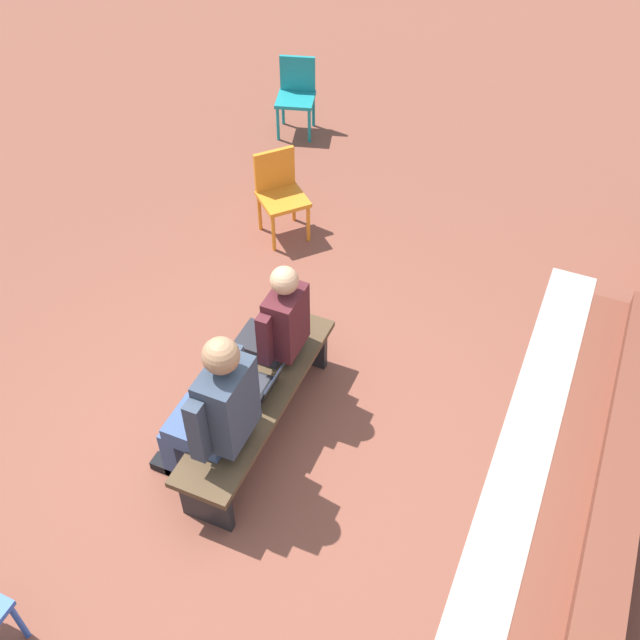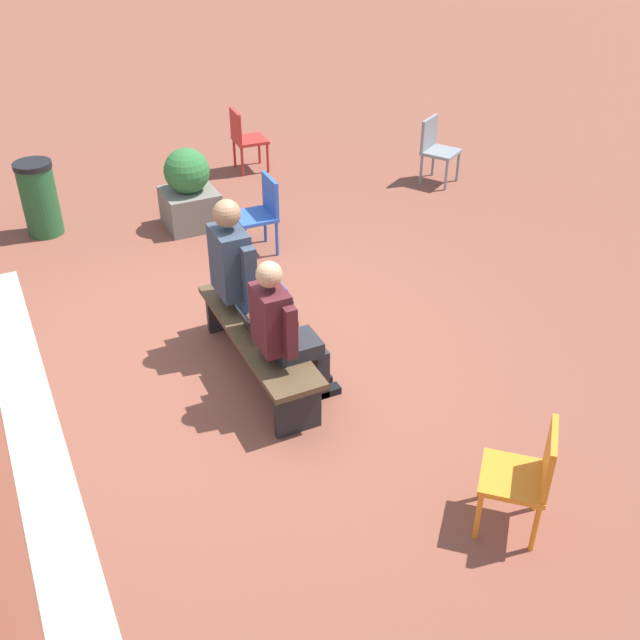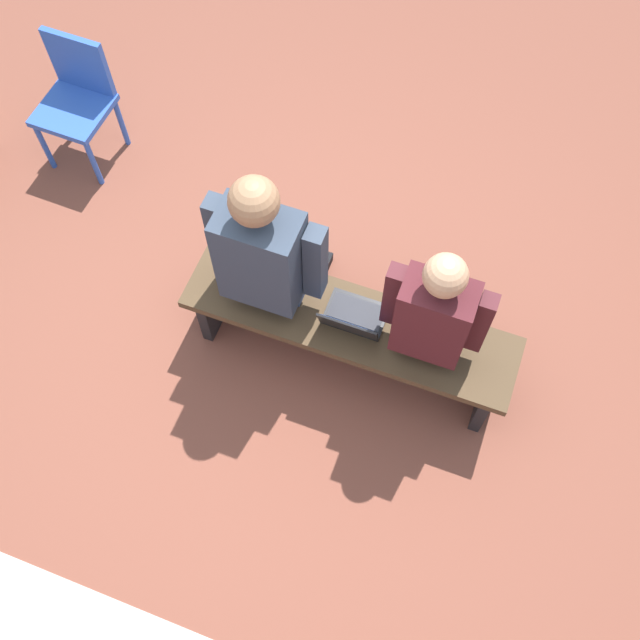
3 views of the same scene
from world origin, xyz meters
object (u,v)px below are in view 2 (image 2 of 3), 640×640
Objects in this scene: person_adult at (244,272)px; plastic_chair_near_bench_left at (436,146)px; person_student at (284,329)px; litter_bin at (39,198)px; bench at (258,340)px; plastic_chair_near_bench_right at (261,210)px; plastic_chair_foreground at (244,136)px; laptop at (257,327)px; plastic_chair_by_pillar at (527,473)px; planter at (189,191)px.

person_adult is 4.37m from plastic_chair_near_bench_left.
person_student is 4.21m from litter_bin.
litter_bin reaches higher than plastic_chair_near_bench_left.
bench is 0.61m from person_adult.
bench is at bearing 170.94° from person_adult.
litter_bin is (3.59, 1.22, 0.08)m from bench.
plastic_chair_near_bench_right is at bearing -22.79° from bench.
person_adult is 4.20m from plastic_chair_foreground.
litter_bin is at bearing 18.52° from laptop.
bench is at bearing -33.09° from laptop.
laptop is at bearing 128.78° from plastic_chair_near_bench_left.
bench is 2.14× the size of plastic_chair_by_pillar.
plastic_chair_near_bench_right is at bearing -125.10° from litter_bin.
litter_bin reaches higher than laptop.
plastic_chair_foreground is 0.98× the size of litter_bin.
person_adult is 1.68× the size of litter_bin.
plastic_chair_near_bench_left is (2.94, -3.67, 0.13)m from bench.
planter reaches higher than plastic_chair_foreground.
plastic_chair_near_bench_right is 1.07m from planter.
plastic_chair_by_pillar reaches higher than laptop.
person_student is at bearing -171.07° from bench.
person_adult is at bearing 159.25° from plastic_chair_foreground.
person_student is 0.88m from person_adult.
litter_bin reaches higher than bench.
laptop is at bearing 146.91° from bench.
person_adult is 1.53× the size of planter.
laptop is at bearing 169.87° from person_adult.
planter is (3.06, -0.37, -0.06)m from laptop.
litter_bin is at bearing 20.04° from plastic_chair_by_pillar.
person_adult is 1.86m from plastic_chair_near_bench_right.
plastic_chair_by_pillar is at bearing -157.63° from laptop.
bench is 2.09× the size of litter_bin.
person_adult is 1.72× the size of plastic_chair_near_bench_right.
plastic_chair_foreground is 1.79m from planter.
plastic_chair_by_pillar is (-2.29, -0.94, -0.02)m from laptop.
plastic_chair_near_bench_right reaches higher than laptop.
planter is at bearing -6.37° from person_adult.
plastic_chair_by_pillar is at bearing -155.43° from person_student.
plastic_chair_foreground is (2.27, -0.67, 0.00)m from plastic_chair_near_bench_right.
plastic_chair_near_bench_right is 2.37m from plastic_chair_foreground.
person_adult reaches higher than litter_bin.
plastic_chair_by_pillar is 5.91m from plastic_chair_near_bench_left.
person_adult reaches higher than plastic_chair_near_bench_left.
planter reaches higher than litter_bin.
laptop is (-0.02, 0.01, 0.15)m from bench.
planter is (0.94, 0.52, -0.04)m from plastic_chair_near_bench_right.
planter is at bearing 29.20° from plastic_chair_near_bench_right.
plastic_chair_by_pillar reaches higher than bench.
plastic_chair_foreground is at bearing -16.50° from plastic_chair_near_bench_right.
plastic_chair_near_bench_left is at bearing -55.40° from person_adult.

